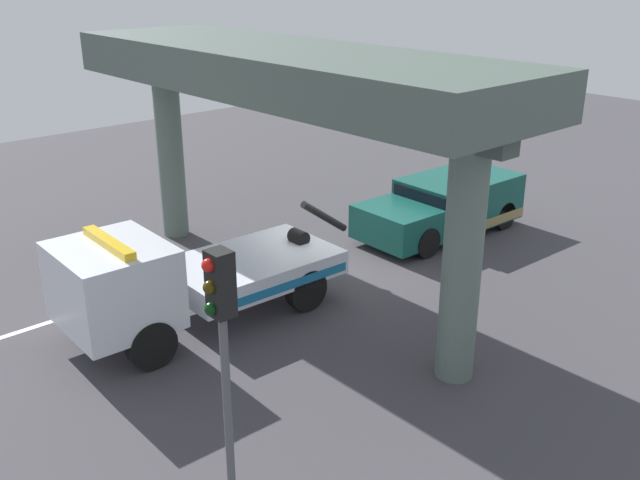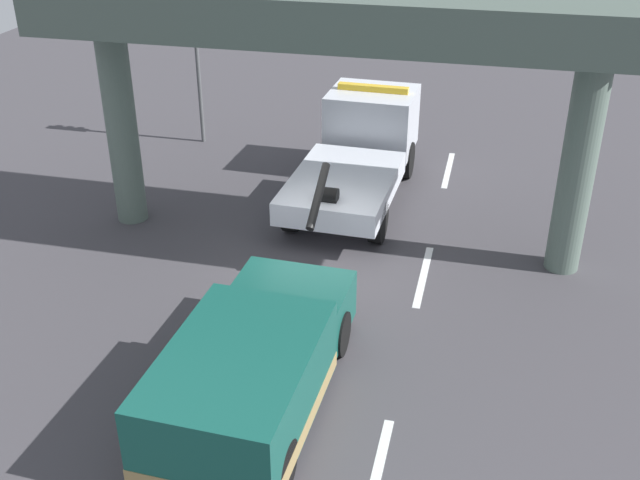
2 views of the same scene
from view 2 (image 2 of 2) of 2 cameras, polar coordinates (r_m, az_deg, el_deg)
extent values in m
cube|color=#423F44|center=(16.83, 0.25, -1.95)|extent=(60.00, 40.00, 0.10)
cube|color=silver|center=(11.77, 4.22, -17.51)|extent=(2.60, 0.16, 0.01)
cube|color=silver|center=(16.50, 7.80, -2.69)|extent=(2.60, 0.16, 0.01)
cube|color=silver|center=(21.86, 9.64, 5.23)|extent=(2.60, 0.16, 0.01)
cube|color=silver|center=(18.26, 1.71, 4.04)|extent=(3.92, 2.52, 0.55)
cube|color=silver|center=(21.08, 3.94, 8.99)|extent=(2.12, 2.37, 1.65)
cube|color=black|center=(21.53, 4.32, 10.42)|extent=(0.13, 2.21, 0.66)
cube|color=#196B9E|center=(18.59, -1.90, 4.21)|extent=(3.65, 0.14, 0.20)
cylinder|color=black|center=(16.03, -0.14, 3.33)|extent=(1.42, 0.23, 1.07)
cylinder|color=black|center=(16.88, 0.60, 3.40)|extent=(0.37, 0.46, 0.36)
cube|color=yellow|center=(20.80, 4.03, 11.34)|extent=(0.30, 1.93, 0.16)
cylinder|color=black|center=(21.45, 1.01, 6.62)|extent=(1.01, 0.35, 1.00)
cylinder|color=black|center=(21.07, 6.52, 6.03)|extent=(1.01, 0.35, 1.00)
cylinder|color=black|center=(18.03, -2.11, 2.20)|extent=(1.01, 0.35, 1.00)
cylinder|color=black|center=(17.57, 4.38, 1.40)|extent=(1.01, 0.35, 1.00)
cube|color=#145147|center=(11.94, -6.08, -10.95)|extent=(3.53, 2.31, 1.35)
cube|color=#145147|center=(14.02, -2.26, -5.15)|extent=(1.80, 2.17, 0.95)
cube|color=black|center=(13.08, -3.41, -5.30)|extent=(0.12, 1.94, 0.59)
cube|color=#9E8451|center=(12.26, -5.96, -12.74)|extent=(3.55, 2.33, 0.28)
cylinder|color=black|center=(14.34, -6.10, -5.83)|extent=(0.85, 0.31, 0.84)
cylinder|color=black|center=(13.84, 1.40, -7.06)|extent=(0.85, 0.31, 0.84)
cylinder|color=black|center=(11.95, -12.08, -14.59)|extent=(0.85, 0.31, 0.84)
cylinder|color=black|center=(11.35, -3.00, -16.66)|extent=(0.85, 0.31, 0.84)
cylinder|color=#596B60|center=(18.45, -14.74, 8.35)|extent=(0.73, 0.73, 4.83)
cylinder|color=#596B60|center=(16.48, 18.88, 5.35)|extent=(0.73, 0.73, 4.83)
cube|color=#4B5B52|center=(15.92, 1.25, 16.99)|extent=(3.60, 12.24, 0.95)
cube|color=#3E4A43|center=(16.06, 1.23, 14.71)|extent=(0.50, 11.84, 0.36)
cylinder|color=#515456|center=(23.41, -9.05, 11.09)|extent=(0.12, 0.12, 3.26)
cube|color=black|center=(22.90, -9.46, 16.06)|extent=(0.28, 0.32, 0.90)
sphere|color=red|center=(22.98, -9.36, 16.87)|extent=(0.18, 0.18, 0.18)
sphere|color=#3A2D06|center=(23.04, -9.30, 16.15)|extent=(0.18, 0.18, 0.18)
sphere|color=black|center=(23.10, -9.24, 15.42)|extent=(0.18, 0.18, 0.18)
camera|label=1|loc=(29.62, -20.25, 25.04)|focal=39.98mm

